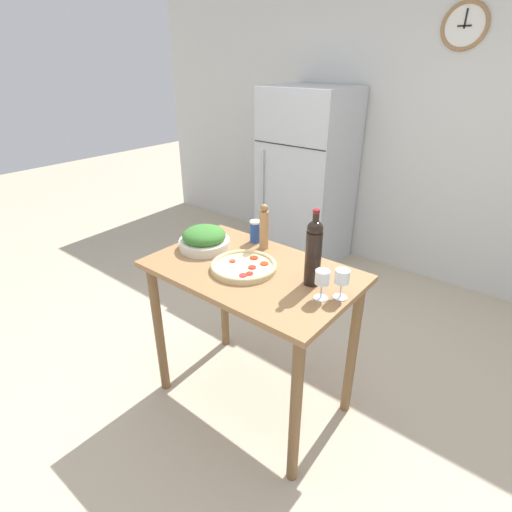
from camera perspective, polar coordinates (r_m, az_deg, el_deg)
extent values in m
plane|color=#BCAD93|center=(2.68, -0.49, -19.45)|extent=(14.00, 14.00, 0.00)
cube|color=silver|center=(3.98, 21.94, 15.59)|extent=(6.40, 0.06, 2.60)
torus|color=#997047|center=(3.83, 27.65, 27.11)|extent=(0.35, 0.03, 0.35)
cylinder|color=white|center=(3.84, 27.66, 27.11)|extent=(0.30, 0.01, 0.30)
cube|color=black|center=(3.83, 27.63, 27.12)|extent=(0.10, 0.01, 0.01)
cube|color=black|center=(3.83, 27.80, 27.82)|extent=(0.01, 0.01, 0.13)
cube|color=#B7BCC1|center=(4.07, 7.29, 10.94)|extent=(0.78, 0.70, 1.70)
cube|color=black|center=(3.70, 4.61, 15.46)|extent=(0.77, 0.01, 0.01)
cylinder|color=#B2B2B7|center=(3.96, 0.94, 9.40)|extent=(0.02, 0.02, 0.77)
cube|color=olive|center=(2.13, -0.59, -2.15)|extent=(1.11, 0.69, 0.03)
cylinder|color=brown|center=(2.52, -13.71, -10.36)|extent=(0.06, 0.06, 0.89)
cylinder|color=brown|center=(2.00, 5.64, -21.49)|extent=(0.06, 0.06, 0.89)
cylinder|color=brown|center=(2.83, -4.61, -5.17)|extent=(0.06, 0.06, 0.89)
cylinder|color=brown|center=(2.38, 13.60, -12.99)|extent=(0.06, 0.06, 0.89)
cylinder|color=black|center=(1.93, 8.15, -0.37)|extent=(0.08, 0.08, 0.28)
sphere|color=black|center=(1.87, 8.45, 3.89)|extent=(0.08, 0.08, 0.08)
cylinder|color=black|center=(1.86, 8.53, 4.99)|extent=(0.03, 0.03, 0.08)
cylinder|color=maroon|center=(1.84, 8.63, 6.35)|extent=(0.03, 0.03, 0.02)
cylinder|color=silver|center=(1.89, 9.22, -5.92)|extent=(0.07, 0.07, 0.00)
cylinder|color=silver|center=(1.87, 9.31, -4.87)|extent=(0.01, 0.01, 0.08)
cylinder|color=white|center=(1.83, 9.47, -2.98)|extent=(0.07, 0.07, 0.06)
cylinder|color=maroon|center=(1.84, 9.41, -3.58)|extent=(0.06, 0.06, 0.02)
cylinder|color=silver|center=(1.91, 11.91, -5.78)|extent=(0.07, 0.07, 0.00)
cylinder|color=silver|center=(1.89, 12.02, -4.74)|extent=(0.01, 0.01, 0.08)
cylinder|color=white|center=(1.85, 12.23, -2.87)|extent=(0.07, 0.07, 0.06)
cylinder|color=maroon|center=(1.86, 12.17, -3.44)|extent=(0.06, 0.06, 0.02)
cylinder|color=#AD7F51|center=(2.30, 1.15, 3.73)|extent=(0.05, 0.05, 0.23)
sphere|color=#936C45|center=(2.25, 1.18, 6.87)|extent=(0.05, 0.05, 0.05)
cylinder|color=silver|center=(2.35, -7.35, 1.73)|extent=(0.30, 0.30, 0.06)
ellipsoid|color=#38752D|center=(2.33, -7.43, 2.95)|extent=(0.25, 0.25, 0.10)
cylinder|color=#DBC189|center=(2.11, -1.77, -1.63)|extent=(0.35, 0.35, 0.02)
torus|color=#DBC189|center=(2.10, -1.77, -1.31)|extent=(0.35, 0.35, 0.02)
cylinder|color=red|center=(2.18, -0.28, -0.25)|extent=(0.05, 0.05, 0.01)
cylinder|color=red|center=(2.14, -3.38, -0.73)|extent=(0.03, 0.03, 0.01)
cylinder|color=red|center=(2.02, -0.92, -2.51)|extent=(0.04, 0.04, 0.01)
cylinder|color=red|center=(2.08, -0.56, -1.62)|extent=(0.04, 0.04, 0.01)
cylinder|color=red|center=(2.12, 1.19, -1.09)|extent=(0.04, 0.04, 0.01)
cylinder|color=red|center=(2.00, -1.85, -2.77)|extent=(0.04, 0.04, 0.01)
cylinder|color=#284CA3|center=(2.40, -0.11, 3.40)|extent=(0.06, 0.06, 0.12)
cylinder|color=white|center=(2.38, -0.11, 4.89)|extent=(0.07, 0.07, 0.01)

